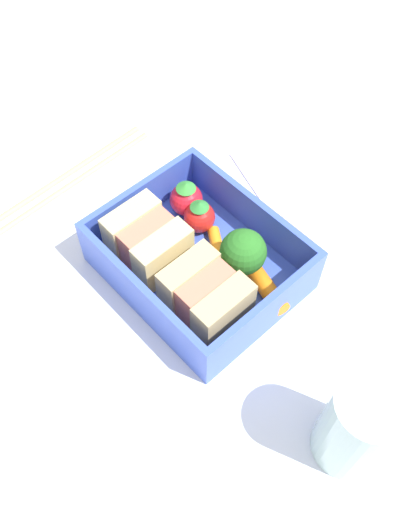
{
  "coord_description": "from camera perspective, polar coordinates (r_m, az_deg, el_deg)",
  "views": [
    {
      "loc": [
        -20.4,
        18.7,
        43.3
      ],
      "look_at": [
        0.0,
        0.0,
        2.7
      ],
      "focal_mm": 40.0,
      "sensor_mm": 36.0,
      "label": 1
    }
  ],
  "objects": [
    {
      "name": "ground_plane",
      "position": [
        0.52,
        0.0,
        -2.29
      ],
      "size": [
        120.0,
        120.0,
        2.0
      ],
      "primitive_type": "cube",
      "color": "silver"
    },
    {
      "name": "bento_tray",
      "position": [
        0.51,
        0.0,
        -1.33
      ],
      "size": [
        16.41,
        13.47,
        1.2
      ],
      "primitive_type": "cube",
      "color": "blue",
      "rests_on": "ground_plane"
    },
    {
      "name": "bento_rim",
      "position": [
        0.49,
        0.0,
        0.36
      ],
      "size": [
        16.41,
        13.47,
        4.08
      ],
      "color": "blue",
      "rests_on": "bento_tray"
    },
    {
      "name": "sandwich_left",
      "position": [
        0.46,
        0.66,
        -4.01
      ],
      "size": [
        6.18,
        5.25,
        4.67
      ],
      "color": "tan",
      "rests_on": "bento_tray"
    },
    {
      "name": "sandwich_center_left",
      "position": [
        0.49,
        -5.14,
        1.43
      ],
      "size": [
        6.18,
        5.25,
        4.67
      ],
      "color": "#DFC684",
      "rests_on": "bento_tray"
    },
    {
      "name": "carrot_stick_far_left",
      "position": [
        0.49,
        6.63,
        -2.99
      ],
      "size": [
        5.61,
        2.78,
        1.51
      ],
      "primitive_type": "cylinder",
      "rotation": [
        1.57,
        0.0,
        1.32
      ],
      "color": "orange",
      "rests_on": "bento_tray"
    },
    {
      "name": "broccoli_floret",
      "position": [
        0.48,
        4.44,
        0.36
      ],
      "size": [
        3.97,
        3.97,
        5.13
      ],
      "color": "#91BF69",
      "rests_on": "bento_tray"
    },
    {
      "name": "carrot_stick_left",
      "position": [
        0.51,
        1.64,
        1.0
      ],
      "size": [
        4.11,
        3.15,
        1.09
      ],
      "primitive_type": "cylinder",
      "rotation": [
        1.57,
        0.0,
        1.01
      ],
      "color": "orange",
      "rests_on": "bento_tray"
    },
    {
      "name": "strawberry_far_left",
      "position": [
        0.52,
        0.05,
        3.99
      ],
      "size": [
        2.88,
        2.88,
        3.48
      ],
      "color": "red",
      "rests_on": "bento_tray"
    },
    {
      "name": "strawberry_left",
      "position": [
        0.53,
        -1.29,
        5.77
      ],
      "size": [
        3.07,
        3.07,
        3.67
      ],
      "color": "red",
      "rests_on": "bento_tray"
    },
    {
      "name": "chopstick_pair",
      "position": [
        0.6,
        -12.61,
        7.85
      ],
      "size": [
        2.87,
        18.82,
        0.7
      ],
      "color": "tan",
      "rests_on": "ground_plane"
    },
    {
      "name": "drinking_glass",
      "position": [
        0.42,
        15.61,
        -16.11
      ],
      "size": [
        5.12,
        5.12,
        8.98
      ],
      "primitive_type": "cylinder",
      "color": "silver",
      "rests_on": "ground_plane"
    },
    {
      "name": "folded_napkin",
      "position": [
        0.58,
        9.83,
        6.98
      ],
      "size": [
        15.37,
        12.25,
        0.4
      ],
      "primitive_type": "cube",
      "rotation": [
        0.0,
        0.0,
        -0.31
      ],
      "color": "silver",
      "rests_on": "ground_plane"
    }
  ]
}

